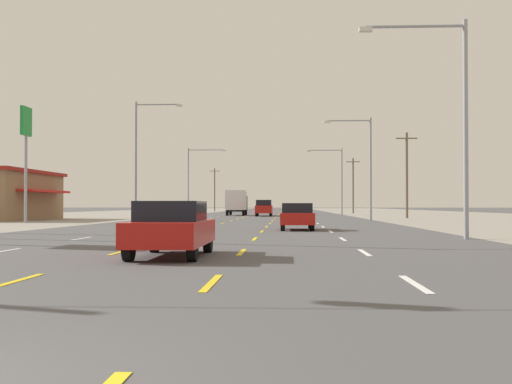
% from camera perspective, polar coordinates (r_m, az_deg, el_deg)
% --- Properties ---
extents(ground_plane, '(572.00, 572.00, 0.00)m').
position_cam_1_polar(ground_plane, '(70.62, 0.25, -2.23)').
color(ground_plane, '#4C4C4F').
extents(lot_apron_left, '(28.00, 440.00, 0.01)m').
position_cam_1_polar(lot_apron_left, '(75.84, -18.79, -2.09)').
color(lot_apron_left, gray).
rests_on(lot_apron_left, ground).
extents(lot_apron_right, '(28.00, 440.00, 0.01)m').
position_cam_1_polar(lot_apron_right, '(73.80, 19.84, -2.11)').
color(lot_apron_right, gray).
rests_on(lot_apron_right, ground).
extents(lane_markings, '(10.64, 227.60, 0.01)m').
position_cam_1_polar(lane_markings, '(109.09, 1.14, -1.83)').
color(lane_markings, white).
rests_on(lane_markings, ground).
extents(signal_span_wire, '(27.34, 0.53, 8.66)m').
position_cam_1_polar(signal_span_wire, '(14.02, -10.43, 14.45)').
color(signal_span_wire, brown).
rests_on(signal_span_wire, ground).
extents(sedan_center_turn_nearest, '(1.80, 4.50, 1.46)m').
position_cam_1_polar(sedan_center_turn_nearest, '(17.63, -7.24, -3.07)').
color(sedan_center_turn_nearest, red).
rests_on(sedan_center_turn_nearest, ground).
extents(sedan_inner_right_near, '(1.80, 4.50, 1.46)m').
position_cam_1_polar(sedan_inner_right_near, '(36.34, 3.53, -2.07)').
color(sedan_inner_right_near, red).
rests_on(sedan_inner_right_near, ground).
extents(suv_center_turn_mid, '(1.98, 4.90, 1.98)m').
position_cam_1_polar(suv_center_turn_mid, '(80.63, 0.68, -1.36)').
color(suv_center_turn_mid, red).
rests_on(suv_center_turn_mid, ground).
extents(box_truck_inner_left_midfar, '(2.40, 7.20, 3.23)m').
position_cam_1_polar(box_truck_inner_left_midfar, '(86.82, -1.67, -0.81)').
color(box_truck_inner_left_midfar, black).
rests_on(box_truck_inner_left_midfar, ground).
extents(sedan_inner_right_far, '(1.80, 4.50, 1.46)m').
position_cam_1_polar(sedan_inner_right_far, '(89.96, 3.13, -1.51)').
color(sedan_inner_right_far, '#B28C33').
rests_on(sedan_inner_right_far, ground).
extents(sedan_inner_right_farther, '(1.80, 4.50, 1.46)m').
position_cam_1_polar(sedan_inner_right_farther, '(111.42, 3.06, -1.43)').
color(sedan_inner_right_farther, '#235B2D').
rests_on(sedan_inner_right_farther, ground).
extents(pole_sign_left_row_1, '(0.24, 1.73, 8.75)m').
position_cam_1_polar(pole_sign_left_row_1, '(53.07, -19.09, 4.52)').
color(pole_sign_left_row_1, gray).
rests_on(pole_sign_left_row_1, ground).
extents(streetlight_right_row_0, '(4.31, 0.26, 8.77)m').
position_cam_1_polar(streetlight_right_row_0, '(27.84, 16.54, 6.76)').
color(streetlight_right_row_0, gray).
rests_on(streetlight_right_row_0, ground).
extents(streetlight_left_row_1, '(4.16, 0.26, 10.36)m').
position_cam_1_polar(streetlight_left_row_1, '(58.84, -9.87, 3.39)').
color(streetlight_left_row_1, gray).
rests_on(streetlight_left_row_1, ground).
extents(streetlight_right_row_1, '(4.06, 0.26, 8.85)m').
position_cam_1_polar(streetlight_right_row_1, '(57.75, 9.36, 2.68)').
color(streetlight_right_row_1, gray).
rests_on(streetlight_right_row_1, ground).
extents(streetlight_left_row_2, '(5.12, 0.26, 8.93)m').
position_cam_1_polar(streetlight_left_row_2, '(88.69, -5.42, 1.45)').
color(streetlight_left_row_2, gray).
rests_on(streetlight_left_row_2, ground).
extents(streetlight_right_row_2, '(4.72, 0.26, 8.83)m').
position_cam_1_polar(streetlight_right_row_2, '(88.03, 7.00, 1.41)').
color(streetlight_right_row_2, gray).
rests_on(streetlight_right_row_2, ground).
extents(utility_pole_right_row_1, '(2.20, 0.26, 8.89)m').
position_cam_1_polar(utility_pole_right_row_1, '(70.78, 12.78, 1.56)').
color(utility_pole_right_row_1, brown).
rests_on(utility_pole_right_row_1, ground).
extents(utility_pole_right_row_2, '(2.20, 0.26, 8.98)m').
position_cam_1_polar(utility_pole_right_row_2, '(109.03, 8.31, 0.63)').
color(utility_pole_right_row_2, brown).
rests_on(utility_pole_right_row_2, ground).
extents(utility_pole_left_row_3, '(2.20, 0.26, 9.41)m').
position_cam_1_polar(utility_pole_left_row_3, '(146.07, -3.56, 0.27)').
color(utility_pole_left_row_3, brown).
rests_on(utility_pole_left_row_3, ground).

